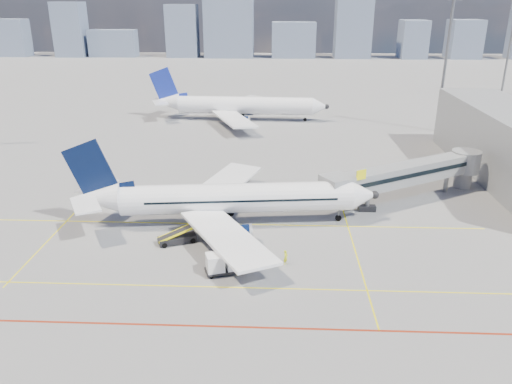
% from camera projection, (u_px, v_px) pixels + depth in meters
% --- Properties ---
extents(ground, '(420.00, 420.00, 0.00)m').
position_uv_depth(ground, '(223.00, 256.00, 52.33)').
color(ground, gray).
rests_on(ground, ground).
extents(apron_markings, '(90.00, 35.12, 0.01)m').
position_uv_depth(apron_markings, '(213.00, 275.00, 48.71)').
color(apron_markings, '#FFF10D').
rests_on(apron_markings, ground).
extents(jet_bridge, '(23.55, 15.78, 6.30)m').
position_uv_depth(jet_bridge, '(414.00, 173.00, 65.76)').
color(jet_bridge, gray).
rests_on(jet_bridge, ground).
extents(terminal_block, '(10.00, 42.00, 10.00)m').
position_uv_depth(terminal_block, '(512.00, 146.00, 73.10)').
color(terminal_block, gray).
rests_on(terminal_block, ground).
extents(floodlight_mast_ne, '(3.20, 0.61, 25.45)m').
position_uv_depth(floodlight_mast_ne, '(446.00, 63.00, 97.07)').
color(floodlight_mast_ne, slate).
rests_on(floodlight_mast_ne, ground).
extents(floodlight_mast_far, '(3.20, 0.61, 25.45)m').
position_uv_depth(floodlight_mast_far, '(509.00, 47.00, 128.55)').
color(floodlight_mast_far, slate).
rests_on(floodlight_mast_far, ground).
extents(distant_skyline, '(254.34, 13.45, 31.91)m').
position_uv_depth(distant_skyline, '(270.00, 30.00, 224.87)').
color(distant_skyline, slate).
rests_on(distant_skyline, ground).
extents(main_aircraft, '(36.38, 31.65, 10.77)m').
position_uv_depth(main_aircraft, '(224.00, 199.00, 58.69)').
color(main_aircraft, white).
rests_on(main_aircraft, ground).
extents(second_aircraft, '(39.56, 34.46, 11.53)m').
position_uv_depth(second_aircraft, '(238.00, 106.00, 109.96)').
color(second_aircraft, white).
rests_on(second_aircraft, ground).
extents(baggage_tug, '(2.00, 1.26, 1.35)m').
position_uv_depth(baggage_tug, '(237.00, 259.00, 50.48)').
color(baggage_tug, white).
rests_on(baggage_tug, ground).
extents(cargo_dolly, '(4.24, 2.83, 2.14)m').
position_uv_depth(cargo_dolly, '(225.00, 262.00, 48.75)').
color(cargo_dolly, black).
rests_on(cargo_dolly, ground).
extents(belt_loader, '(5.91, 3.55, 2.43)m').
position_uv_depth(belt_loader, '(179.00, 237.00, 55.04)').
color(belt_loader, black).
rests_on(belt_loader, ground).
extents(ramp_worker, '(0.60, 0.68, 1.57)m').
position_uv_depth(ramp_worker, '(286.00, 257.00, 50.47)').
color(ramp_worker, '#CFDB17').
rests_on(ramp_worker, ground).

